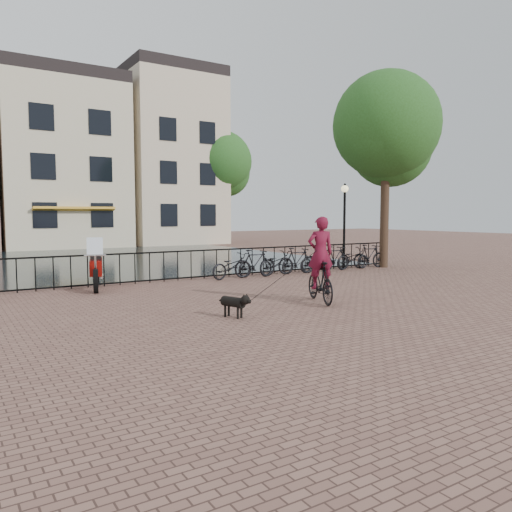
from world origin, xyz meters
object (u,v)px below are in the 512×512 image
lamp_post (344,211)px  cyclist (320,265)px  dog (233,305)px  motorcycle (96,262)px

lamp_post → cyclist: size_ratio=1.34×
lamp_post → dog: 10.67m
lamp_post → dog: (-8.63, -5.92, -2.10)m
dog → cyclist: bearing=-11.2°
cyclist → dog: 2.93m
motorcycle → lamp_post: bearing=15.7°
motorcycle → cyclist: bearing=-36.7°
lamp_post → cyclist: lamp_post is taller
cyclist → dog: cyclist is taller
cyclist → motorcycle: bearing=-32.4°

